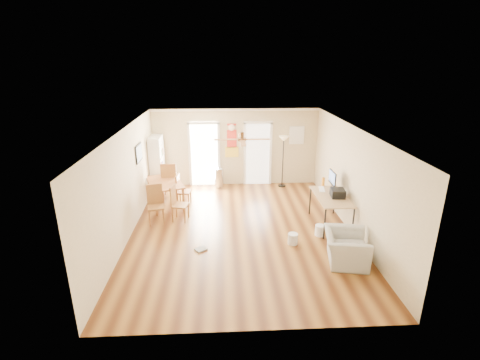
{
  "coord_description": "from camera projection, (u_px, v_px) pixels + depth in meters",
  "views": [
    {
      "loc": [
        -0.45,
        -8.05,
        4.18
      ],
      "look_at": [
        0.0,
        0.6,
        1.15
      ],
      "focal_mm": 26.4,
      "sensor_mm": 36.0,
      "label": 1
    }
  ],
  "objects": [
    {
      "name": "wall_back",
      "position": [
        236.0,
        147.0,
        11.86
      ],
      "size": [
        5.5,
        0.04,
        2.6
      ],
      "primitive_type": null,
      "color": "beige",
      "rests_on": "floor"
    },
    {
      "name": "wastebasket_b",
      "position": [
        320.0,
        230.0,
        8.69
      ],
      "size": [
        0.3,
        0.3,
        0.27
      ],
      "primitive_type": "cylinder",
      "rotation": [
        0.0,
        0.0,
        0.31
      ],
      "color": "white",
      "rests_on": "floor"
    },
    {
      "name": "imac",
      "position": [
        332.0,
        180.0,
        9.39
      ],
      "size": [
        0.09,
        0.54,
        0.5
      ],
      "primitive_type": null,
      "rotation": [
        0.0,
        0.0,
        0.02
      ],
      "color": "black",
      "rests_on": "computer_desk"
    },
    {
      "name": "wastebasket_a",
      "position": [
        293.0,
        239.0,
        8.29
      ],
      "size": [
        0.25,
        0.25,
        0.27
      ],
      "primitive_type": "cylinder",
      "rotation": [
        0.0,
        0.0,
        0.1
      ],
      "color": "silver",
      "rests_on": "floor"
    },
    {
      "name": "dining_table",
      "position": [
        165.0,
        193.0,
        10.42
      ],
      "size": [
        1.32,
        1.67,
        0.73
      ],
      "primitive_type": null,
      "rotation": [
        0.0,
        0.0,
        0.34
      ],
      "color": "#9B5D32",
      "rests_on": "floor"
    },
    {
      "name": "crown_molding",
      "position": [
        241.0,
        131.0,
        8.14
      ],
      "size": [
        5.5,
        7.0,
        0.08
      ],
      "primitive_type": null,
      "color": "white",
      "rests_on": "wall_back"
    },
    {
      "name": "dining_chair_far",
      "position": [
        170.0,
        180.0,
        10.93
      ],
      "size": [
        0.48,
        0.48,
        1.14
      ],
      "primitive_type": null,
      "rotation": [
        0.0,
        0.0,
        3.15
      ],
      "color": "olive",
      "rests_on": "floor"
    },
    {
      "name": "computer_desk",
      "position": [
        330.0,
        211.0,
        9.13
      ],
      "size": [
        0.77,
        1.54,
        0.82
      ],
      "primitive_type": null,
      "color": "tan",
      "rests_on": "floor"
    },
    {
      "name": "dining_chair_near",
      "position": [
        156.0,
        205.0,
        9.24
      ],
      "size": [
        0.5,
        0.5,
        1.02
      ],
      "primitive_type": null,
      "rotation": [
        0.0,
        0.0,
        0.22
      ],
      "color": "olive",
      "rests_on": "floor"
    },
    {
      "name": "bathroom_doorway",
      "position": [
        258.0,
        154.0,
        11.96
      ],
      "size": [
        0.8,
        0.1,
        2.1
      ],
      "primitive_type": null,
      "color": "white",
      "rests_on": "wall_back"
    },
    {
      "name": "framed_poster",
      "position": [
        139.0,
        153.0,
        9.61
      ],
      "size": [
        0.04,
        0.66,
        0.48
      ],
      "primitive_type": "cube",
      "color": "black",
      "rests_on": "wall_left"
    },
    {
      "name": "bookshelf",
      "position": [
        157.0,
        164.0,
        11.35
      ],
      "size": [
        0.49,
        0.87,
        1.82
      ],
      "primitive_type": null,
      "rotation": [
        0.0,
        0.0,
        0.16
      ],
      "color": "silver",
      "rests_on": "floor"
    },
    {
      "name": "dining_chair_right_b",
      "position": [
        180.0,
        203.0,
        9.4
      ],
      "size": [
        0.47,
        0.47,
        0.97
      ],
      "primitive_type": null,
      "rotation": [
        0.0,
        0.0,
        1.37
      ],
      "color": "#945D2F",
      "rests_on": "floor"
    },
    {
      "name": "wall_front",
      "position": [
        254.0,
        261.0,
        5.26
      ],
      "size": [
        5.5,
        0.04,
        2.6
      ],
      "primitive_type": null,
      "color": "beige",
      "rests_on": "floor"
    },
    {
      "name": "kitchen_doorway",
      "position": [
        204.0,
        155.0,
        11.87
      ],
      "size": [
        0.9,
        0.1,
        2.1
      ],
      "primitive_type": null,
      "color": "white",
      "rests_on": "wall_back"
    },
    {
      "name": "dining_chair_right_a",
      "position": [
        184.0,
        190.0,
        10.4
      ],
      "size": [
        0.42,
        0.42,
        0.93
      ],
      "primitive_type": null,
      "rotation": [
        0.0,
        0.0,
        1.47
      ],
      "color": "#A86B36",
      "rests_on": "floor"
    },
    {
      "name": "trash_can",
      "position": [
        219.0,
        178.0,
        11.87
      ],
      "size": [
        0.31,
        0.31,
        0.66
      ],
      "primitive_type": "cylinder",
      "rotation": [
        0.0,
        0.0,
        0.03
      ],
      "color": "#B1B1B3",
      "rests_on": "floor"
    },
    {
      "name": "keyboard",
      "position": [
        322.0,
        189.0,
        9.45
      ],
      "size": [
        0.21,
        0.44,
        0.02
      ],
      "primitive_type": "cube",
      "rotation": [
        0.0,
        0.0,
        -0.17
      ],
      "color": "white",
      "rests_on": "computer_desk"
    },
    {
      "name": "floor_cloth",
      "position": [
        201.0,
        249.0,
        8.06
      ],
      "size": [
        0.31,
        0.3,
        0.04
      ],
      "primitive_type": "cube",
      "rotation": [
        0.0,
        0.0,
        0.61
      ],
      "color": "#979792",
      "rests_on": "floor"
    },
    {
      "name": "orange_bottle",
      "position": [
        323.0,
        182.0,
        9.64
      ],
      "size": [
        0.1,
        0.1,
        0.24
      ],
      "primitive_type": "cylinder",
      "rotation": [
        0.0,
        0.0,
        0.31
      ],
      "color": "orange",
      "rests_on": "computer_desk"
    },
    {
      "name": "ac_grille",
      "position": [
        297.0,
        135.0,
        11.8
      ],
      "size": [
        0.5,
        0.04,
        0.6
      ],
      "primitive_type": "cube",
      "color": "white",
      "rests_on": "wall_back"
    },
    {
      "name": "printer",
      "position": [
        338.0,
        193.0,
        8.92
      ],
      "size": [
        0.37,
        0.42,
        0.2
      ],
      "primitive_type": "cube",
      "rotation": [
        0.0,
        0.0,
        -0.1
      ],
      "color": "black",
      "rests_on": "computer_desk"
    },
    {
      "name": "floor",
      "position": [
        241.0,
        230.0,
        8.99
      ],
      "size": [
        7.0,
        7.0,
        0.0
      ],
      "primitive_type": "plane",
      "color": "brown",
      "rests_on": "ground"
    },
    {
      "name": "wall_right",
      "position": [
        352.0,
        180.0,
        8.69
      ],
      "size": [
        0.04,
        7.0,
        2.6
      ],
      "primitive_type": null,
      "color": "beige",
      "rests_on": "floor"
    },
    {
      "name": "ceiling",
      "position": [
        241.0,
        129.0,
        8.13
      ],
      "size": [
        5.5,
        7.0,
        0.0
      ],
      "primitive_type": null,
      "color": "silver",
      "rests_on": "floor"
    },
    {
      "name": "torchiere_lamp",
      "position": [
        283.0,
        162.0,
        11.78
      ],
      "size": [
        0.38,
        0.38,
        1.74
      ],
      "primitive_type": null,
      "rotation": [
        0.0,
        0.0,
        0.17
      ],
      "color": "black",
      "rests_on": "floor"
    },
    {
      "name": "wall_left",
      "position": [
        127.0,
        184.0,
        8.42
      ],
      "size": [
        0.04,
        7.0,
        2.6
      ],
      "primitive_type": null,
      "color": "beige",
      "rests_on": "floor"
    },
    {
      "name": "armchair",
      "position": [
        346.0,
        248.0,
        7.52
      ],
      "size": [
        1.06,
        1.16,
        0.66
      ],
      "primitive_type": "imported",
      "rotation": [
        0.0,
        0.0,
        1.38
      ],
      "color": "#A5A5A0",
      "rests_on": "floor"
    },
    {
      "name": "wall_decal",
      "position": [
        232.0,
        140.0,
        11.75
      ],
      "size": [
        0.46,
        0.03,
        1.1
      ],
      "primitive_type": "cube",
      "color": "red",
      "rests_on": "wall_back"
    },
    {
      "name": "ceiling_fan",
      "position": [
        242.0,
        139.0,
        7.9
      ],
      "size": [
        1.24,
        1.24,
        0.2
      ],
      "primitive_type": null,
      "color": "#593819",
      "rests_on": "ceiling"
    }
  ]
}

